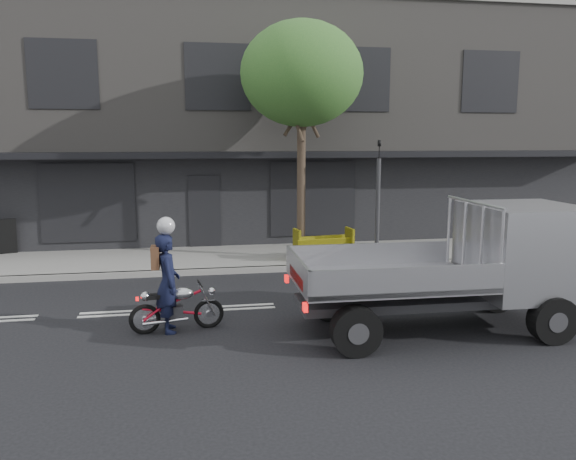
{
  "coord_description": "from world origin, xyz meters",
  "views": [
    {
      "loc": [
        -0.86,
        -11.46,
        3.53
      ],
      "look_at": [
        1.19,
        0.5,
        1.55
      ],
      "focal_mm": 35.0,
      "sensor_mm": 36.0,
      "label": 1
    }
  ],
  "objects_px": {
    "traffic_light_pole": "(378,207)",
    "motorcycle": "(177,307)",
    "street_tree": "(302,75)",
    "construction_barrier": "(325,245)",
    "flatbed_ute": "(499,255)",
    "rider": "(168,283)",
    "sandwich_board": "(4,237)"
  },
  "relations": [
    {
      "from": "street_tree",
      "to": "traffic_light_pole",
      "type": "xyz_separation_m",
      "value": [
        2.0,
        -0.85,
        -3.63
      ]
    },
    {
      "from": "motorcycle",
      "to": "sandwich_board",
      "type": "distance_m",
      "value": 8.9
    },
    {
      "from": "street_tree",
      "to": "construction_barrier",
      "type": "distance_m",
      "value": 4.75
    },
    {
      "from": "traffic_light_pole",
      "to": "flatbed_ute",
      "type": "xyz_separation_m",
      "value": [
        0.53,
        -5.41,
        -0.26
      ]
    },
    {
      "from": "traffic_light_pole",
      "to": "construction_barrier",
      "type": "distance_m",
      "value": 1.78
    },
    {
      "from": "rider",
      "to": "flatbed_ute",
      "type": "relative_size",
      "value": 0.35
    },
    {
      "from": "traffic_light_pole",
      "to": "flatbed_ute",
      "type": "bearing_deg",
      "value": -84.45
    },
    {
      "from": "traffic_light_pole",
      "to": "sandwich_board",
      "type": "bearing_deg",
      "value": 165.93
    },
    {
      "from": "motorcycle",
      "to": "sandwich_board",
      "type": "xyz_separation_m",
      "value": [
        -5.18,
        7.24,
        0.22
      ]
    },
    {
      "from": "motorcycle",
      "to": "flatbed_ute",
      "type": "relative_size",
      "value": 0.33
    },
    {
      "from": "rider",
      "to": "sandwich_board",
      "type": "relative_size",
      "value": 1.72
    },
    {
      "from": "traffic_light_pole",
      "to": "rider",
      "type": "xyz_separation_m",
      "value": [
        -5.55,
        -4.59,
        -0.73
      ]
    },
    {
      "from": "street_tree",
      "to": "motorcycle",
      "type": "relative_size",
      "value": 3.87
    },
    {
      "from": "traffic_light_pole",
      "to": "flatbed_ute",
      "type": "height_order",
      "value": "traffic_light_pole"
    },
    {
      "from": "construction_barrier",
      "to": "traffic_light_pole",
      "type": "bearing_deg",
      "value": -6.74
    },
    {
      "from": "street_tree",
      "to": "rider",
      "type": "xyz_separation_m",
      "value": [
        -3.55,
        -5.44,
        -4.36
      ]
    },
    {
      "from": "flatbed_ute",
      "to": "sandwich_board",
      "type": "relative_size",
      "value": 4.93
    },
    {
      "from": "construction_barrier",
      "to": "sandwich_board",
      "type": "xyz_separation_m",
      "value": [
        -9.14,
        2.48,
        0.07
      ]
    },
    {
      "from": "traffic_light_pole",
      "to": "sandwich_board",
      "type": "relative_size",
      "value": 3.27
    },
    {
      "from": "traffic_light_pole",
      "to": "construction_barrier",
      "type": "height_order",
      "value": "traffic_light_pole"
    },
    {
      "from": "flatbed_ute",
      "to": "rider",
      "type": "bearing_deg",
      "value": 172.8
    },
    {
      "from": "rider",
      "to": "motorcycle",
      "type": "bearing_deg",
      "value": -97.45
    },
    {
      "from": "construction_barrier",
      "to": "rider",
      "type": "bearing_deg",
      "value": -130.82
    },
    {
      "from": "street_tree",
      "to": "construction_barrier",
      "type": "height_order",
      "value": "street_tree"
    },
    {
      "from": "traffic_light_pole",
      "to": "construction_barrier",
      "type": "xyz_separation_m",
      "value": [
        -1.44,
        0.17,
        -1.04
      ]
    },
    {
      "from": "motorcycle",
      "to": "rider",
      "type": "height_order",
      "value": "rider"
    },
    {
      "from": "traffic_light_pole",
      "to": "motorcycle",
      "type": "relative_size",
      "value": 2.01
    },
    {
      "from": "rider",
      "to": "sandwich_board",
      "type": "distance_m",
      "value": 8.82
    },
    {
      "from": "sandwich_board",
      "to": "motorcycle",
      "type": "bearing_deg",
      "value": -74.28
    },
    {
      "from": "traffic_light_pole",
      "to": "motorcycle",
      "type": "distance_m",
      "value": 7.19
    },
    {
      "from": "rider",
      "to": "sandwich_board",
      "type": "bearing_deg",
      "value": 27.28
    },
    {
      "from": "street_tree",
      "to": "flatbed_ute",
      "type": "relative_size",
      "value": 1.28
    }
  ]
}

